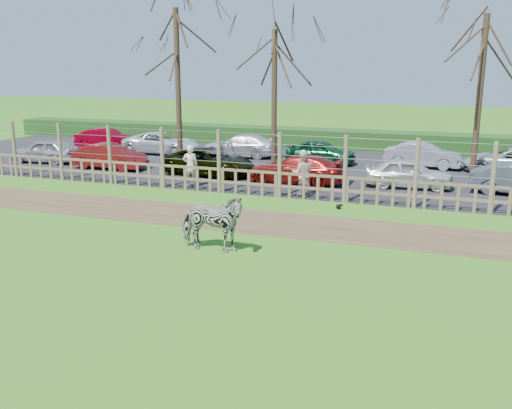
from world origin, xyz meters
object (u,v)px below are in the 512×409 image
(tree_right, at_px, (483,57))
(car_12, at_px, (512,161))
(car_2, at_px, (209,162))
(car_4, at_px, (409,173))
(car_9, at_px, (240,146))
(car_3, at_px, (296,169))
(car_8, at_px, (162,143))
(crow, at_px, (339,206))
(visitor_b, at_px, (303,173))
(car_10, at_px, (321,152))
(visitor_a, at_px, (190,166))
(car_11, at_px, (423,155))
(car_1, at_px, (109,156))
(car_7, at_px, (106,139))
(tree_mid, at_px, (274,66))
(tree_left, at_px, (177,50))
(car_0, at_px, (46,151))
(zebra, at_px, (212,223))

(tree_right, bearing_deg, car_12, 48.90)
(car_2, distance_m, car_4, 8.84)
(car_9, bearing_deg, car_12, 83.47)
(car_3, distance_m, car_8, 10.72)
(crow, bearing_deg, car_3, 125.43)
(visitor_b, relative_size, car_12, 0.40)
(visitor_b, height_order, crow, visitor_b)
(crow, relative_size, car_10, 0.07)
(visitor_a, relative_size, car_11, 0.47)
(crow, height_order, car_1, car_1)
(visitor_a, relative_size, car_7, 0.47)
(visitor_b, bearing_deg, tree_right, -152.63)
(car_11, bearing_deg, tree_right, -131.29)
(tree_mid, xyz_separation_m, car_8, (-7.39, 2.40, -4.23))
(tree_right, relative_size, car_10, 2.09)
(car_2, bearing_deg, visitor_a, -165.25)
(car_8, height_order, car_10, same)
(tree_left, height_order, tree_right, tree_left)
(tree_mid, xyz_separation_m, visitor_b, (2.76, -4.98, -3.96))
(car_8, height_order, car_11, same)
(car_12, bearing_deg, car_8, -82.03)
(crow, xyz_separation_m, car_2, (-6.85, 4.09, 0.54))
(car_4, height_order, car_11, same)
(visitor_a, bearing_deg, car_10, -134.73)
(car_10, bearing_deg, tree_right, -102.36)
(car_4, bearing_deg, car_11, -6.63)
(tree_mid, bearing_deg, crow, -55.25)
(visitor_a, height_order, visitor_b, same)
(car_2, xyz_separation_m, car_3, (4.27, -0.48, 0.00))
(car_10, distance_m, car_11, 4.99)
(car_4, relative_size, car_7, 0.97)
(tree_right, height_order, car_12, tree_right)
(tree_left, xyz_separation_m, car_3, (6.44, -1.88, -4.98))
(car_12, bearing_deg, car_4, -34.42)
(tree_left, distance_m, tree_right, 13.59)
(car_0, height_order, car_12, same)
(car_1, bearing_deg, zebra, -135.69)
(tree_mid, distance_m, visitor_b, 6.94)
(car_0, height_order, car_7, same)
(tree_left, relative_size, car_4, 2.24)
(crow, height_order, car_12, car_12)
(tree_mid, xyz_separation_m, car_3, (1.94, -2.88, -4.23))
(car_9, bearing_deg, tree_left, -28.55)
(car_8, xyz_separation_m, car_10, (9.18, -0.22, 0.00))
(tree_right, bearing_deg, car_2, -165.62)
(car_11, bearing_deg, car_4, -178.50)
(car_3, relative_size, car_11, 1.14)
(car_1, relative_size, car_10, 1.03)
(visitor_a, distance_m, car_0, 9.95)
(zebra, relative_size, crow, 7.95)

